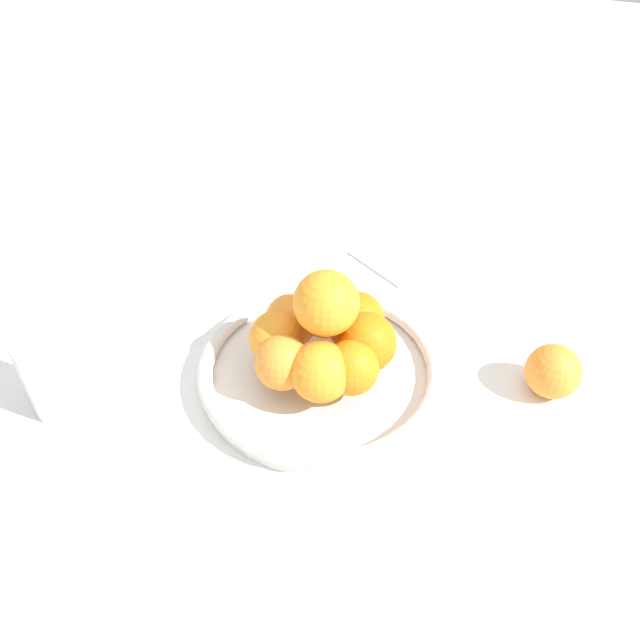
% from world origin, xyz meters
% --- Properties ---
extents(ground_plane, '(4.00, 4.00, 0.00)m').
position_xyz_m(ground_plane, '(0.00, 0.00, 0.00)').
color(ground_plane, white).
extents(fruit_bowl, '(0.30, 0.30, 0.03)m').
position_xyz_m(fruit_bowl, '(0.00, 0.00, 0.02)').
color(fruit_bowl, silver).
rests_on(fruit_bowl, ground_plane).
extents(orange_pile, '(0.17, 0.17, 0.13)m').
position_xyz_m(orange_pile, '(-0.01, -0.00, 0.08)').
color(orange_pile, orange).
rests_on(orange_pile, fruit_bowl).
extents(stray_orange, '(0.07, 0.07, 0.07)m').
position_xyz_m(stray_orange, '(-0.27, -0.09, 0.03)').
color(stray_orange, orange).
rests_on(stray_orange, ground_plane).
extents(drinking_glass, '(0.07, 0.07, 0.12)m').
position_xyz_m(drinking_glass, '(0.27, 0.16, 0.06)').
color(drinking_glass, silver).
rests_on(drinking_glass, ground_plane).
extents(napkin_folded, '(0.16, 0.16, 0.01)m').
position_xyz_m(napkin_folded, '(-0.02, -0.29, 0.00)').
color(napkin_folded, silver).
rests_on(napkin_folded, ground_plane).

